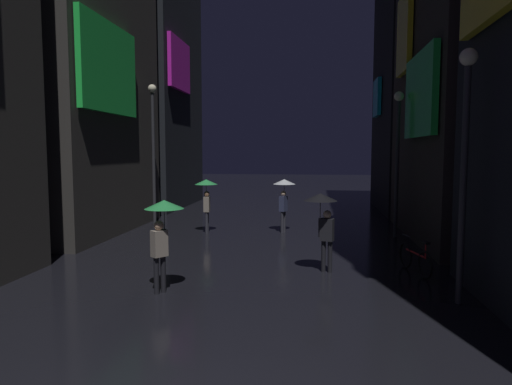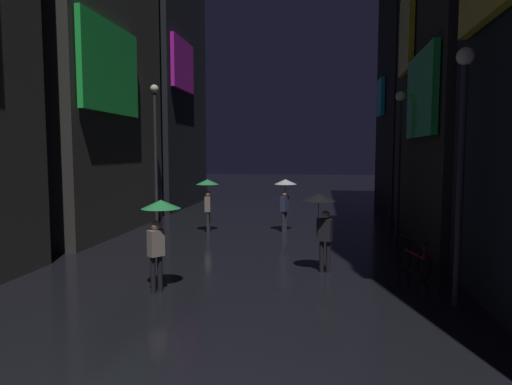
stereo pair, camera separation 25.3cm
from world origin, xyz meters
name	(u,v)px [view 2 (the right image)]	position (x,y,z in m)	size (l,w,h in m)	color
building_left_mid	(75,22)	(-7.48, 12.98, 8.28)	(4.25, 7.98, 16.58)	#33302D
building_right_far	(425,34)	(7.49, 21.51, 9.44)	(4.25, 7.02, 18.86)	black
pedestrian_midstreet_centre_green	(159,220)	(-1.50, 5.65, 1.67)	(0.90, 0.90, 2.12)	black
pedestrian_far_right_green	(208,191)	(-2.30, 13.33, 1.67)	(0.90, 0.90, 2.12)	#2D2D38
pedestrian_midstreet_left_clear	(285,191)	(0.74, 13.85, 1.67)	(0.90, 0.90, 2.12)	#2D2D38
pedestrian_foreground_right_black	(321,210)	(2.15, 7.85, 1.67)	(0.90, 0.90, 2.12)	black
bicycle_parked_at_storefront	(414,259)	(4.60, 8.02, 0.39)	(0.51, 1.78, 0.96)	black
streetlamp_left_far	(155,139)	(-5.00, 14.86, 3.76)	(0.36, 0.36, 6.09)	#2D2D33
streetlamp_right_near	(462,146)	(5.00, 5.64, 3.34)	(0.36, 0.36, 5.31)	#2D2D33
streetlamp_right_far	(399,147)	(5.00, 13.26, 3.40)	(0.36, 0.36, 5.43)	#2D2D33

